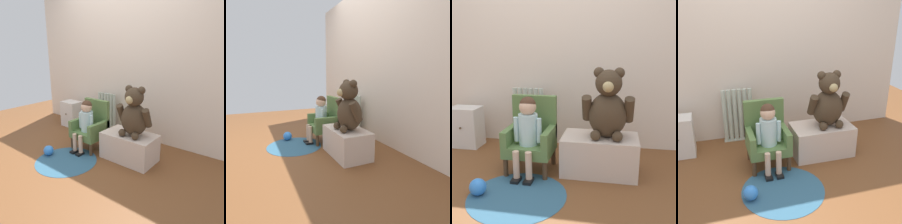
# 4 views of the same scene
# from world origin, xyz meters

# --- Properties ---
(ground_plane) EXTENTS (6.00, 6.00, 0.00)m
(ground_plane) POSITION_xyz_m (0.00, 0.00, 0.00)
(ground_plane) COLOR brown
(back_wall) EXTENTS (3.80, 0.05, 2.40)m
(back_wall) POSITION_xyz_m (0.00, 1.23, 1.20)
(back_wall) COLOR beige
(back_wall) RESTS_ON ground_plane
(radiator) EXTENTS (0.37, 0.05, 0.66)m
(radiator) POSITION_xyz_m (-0.28, 1.11, 0.33)
(radiator) COLOR beige
(radiator) RESTS_ON ground_plane
(small_dresser) EXTENTS (0.33, 0.27, 0.45)m
(small_dresser) POSITION_xyz_m (-0.96, 0.93, 0.23)
(small_dresser) COLOR silver
(small_dresser) RESTS_ON ground_plane
(child_armchair) EXTENTS (0.42, 0.39, 0.68)m
(child_armchair) POSITION_xyz_m (-0.06, 0.50, 0.31)
(child_armchair) COLOR #56753E
(child_armchair) RESTS_ON ground_plane
(child_figure) EXTENTS (0.25, 0.35, 0.70)m
(child_figure) POSITION_xyz_m (-0.06, 0.38, 0.45)
(child_figure) COLOR silver
(child_figure) RESTS_ON ground_plane
(low_bench) EXTENTS (0.67, 0.40, 0.34)m
(low_bench) POSITION_xyz_m (0.57, 0.52, 0.17)
(low_bench) COLOR beige
(low_bench) RESTS_ON ground_plane
(large_teddy_bear) EXTENTS (0.45, 0.31, 0.61)m
(large_teddy_bear) POSITION_xyz_m (0.63, 0.52, 0.61)
(large_teddy_bear) COLOR #3F2F20
(large_teddy_bear) RESTS_ON low_bench
(floor_rug) EXTENTS (0.77, 0.77, 0.01)m
(floor_rug) POSITION_xyz_m (-0.02, -0.02, 0.00)
(floor_rug) COLOR #2D5771
(floor_rug) RESTS_ON ground_plane
(toy_ball) EXTENTS (0.13, 0.13, 0.13)m
(toy_ball) POSITION_xyz_m (-0.33, -0.06, 0.07)
(toy_ball) COLOR #317BDA
(toy_ball) RESTS_ON ground_plane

